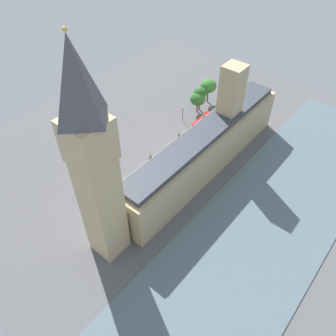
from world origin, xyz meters
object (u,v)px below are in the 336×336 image
double_decker_bus_far_end (202,123)px  pedestrian_corner (148,182)px  plane_tree_near_tower (198,99)px  car_dark_green_midblock (144,171)px  parliament_building (206,147)px  pedestrian_opposite_hall (178,156)px  street_lamp_trailing (183,110)px  car_yellow_cab_by_river_gate (124,187)px  plane_tree_leading (200,93)px  clock_tower (93,164)px  plane_tree_kerbside (208,86)px  pedestrian_under_trees (182,155)px

double_decker_bus_far_end → pedestrian_corner: (-3.31, 33.46, -1.90)m
plane_tree_near_tower → car_dark_green_midblock: bearing=101.1°
parliament_building → pedestrian_opposite_hall: (8.97, 2.32, -7.63)m
pedestrian_corner → street_lamp_trailing: size_ratio=0.26×
car_yellow_cab_by_river_gate → plane_tree_leading: 50.73m
plane_tree_near_tower → street_lamp_trailing: plane_tree_near_tower is taller
clock_tower → plane_tree_near_tower: bearing=-73.6°
clock_tower → double_decker_bus_far_end: (10.84, -56.57, -27.18)m
pedestrian_corner → plane_tree_kerbside: plane_tree_kerbside is taller
car_dark_green_midblock → plane_tree_leading: 41.96m
double_decker_bus_far_end → plane_tree_near_tower: bearing=132.1°
clock_tower → plane_tree_leading: size_ratio=6.06×
clock_tower → car_yellow_cab_by_river_gate: 35.36m
pedestrian_corner → plane_tree_leading: bearing=93.8°
clock_tower → plane_tree_kerbside: bearing=-74.7°
parliament_building → plane_tree_leading: 32.99m
double_decker_bus_far_end → plane_tree_kerbside: size_ratio=1.07×
car_yellow_cab_by_river_gate → pedestrian_opposite_hall: car_yellow_cab_by_river_gate is taller
street_lamp_trailing → parliament_building: bearing=143.8°
parliament_building → street_lamp_trailing: (21.21, -15.55, -3.89)m
car_yellow_cab_by_river_gate → plane_tree_leading: bearing=-84.5°
plane_tree_kerbside → plane_tree_near_tower: (-0.94, 8.37, -1.42)m
double_decker_bus_far_end → street_lamp_trailing: bearing=178.7°
double_decker_bus_far_end → plane_tree_near_tower: plane_tree_near_tower is taller
car_dark_green_midblock → pedestrian_opposite_hall: size_ratio=2.64×
double_decker_bus_far_end → pedestrian_opposite_hall: 18.56m
plane_tree_kerbside → plane_tree_near_tower: size_ratio=1.19×
plane_tree_leading → plane_tree_kerbside: plane_tree_kerbside is taller
parliament_building → pedestrian_under_trees: bearing=7.7°
double_decker_bus_far_end → street_lamp_trailing: 9.14m
car_dark_green_midblock → street_lamp_trailing: bearing=101.4°
car_dark_green_midblock → plane_tree_leading: (7.89, -40.71, 6.35)m
pedestrian_under_trees → plane_tree_near_tower: bearing=25.5°
double_decker_bus_far_end → pedestrian_under_trees: 17.51m
car_dark_green_midblock → pedestrian_corner: car_dark_green_midblock is taller
parliament_building → street_lamp_trailing: size_ratio=10.87×
pedestrian_opposite_hall → street_lamp_trailing: street_lamp_trailing is taller
double_decker_bus_far_end → pedestrian_corner: double_decker_bus_far_end is taller
plane_tree_kerbside → street_lamp_trailing: size_ratio=1.54×
pedestrian_opposite_hall → pedestrian_under_trees: size_ratio=1.04×
double_decker_bus_far_end → plane_tree_leading: bearing=127.5°
clock_tower → plane_tree_leading: bearing=-73.8°
car_dark_green_midblock → plane_tree_leading: bearing=97.1°
pedestrian_corner → plane_tree_near_tower: (11.53, -41.58, 5.00)m
car_dark_green_midblock → plane_tree_leading: plane_tree_leading is taller
parliament_building → car_dark_green_midblock: parliament_building is taller
pedestrian_opposite_hall → parliament_building: bearing=-40.6°
pedestrian_corner → clock_tower: bearing=-83.3°
parliament_building → plane_tree_kerbside: 38.81m
parliament_building → plane_tree_leading: size_ratio=7.33×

